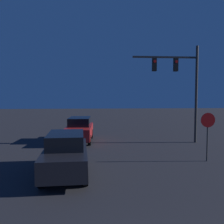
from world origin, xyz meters
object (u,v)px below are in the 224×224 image
Objects in this scene: stop_sign at (208,127)px; traffic_signal_mast at (181,79)px; car_far at (80,129)px; car_near at (66,153)px.

traffic_signal_mast is at bearing 85.51° from stop_sign.
car_near is at bearing 91.20° from car_far.
car_far is 0.67× the size of traffic_signal_mast.
traffic_signal_mast is (7.08, -0.97, 3.56)m from car_far.
stop_sign reaches higher than car_near.
traffic_signal_mast is at bearing -140.62° from car_near.
car_far is at bearing -93.99° from car_near.
car_far is (0.19, 7.51, 0.00)m from car_near.
car_near and car_far have the same top height.
car_far is 1.85× the size of stop_sign.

